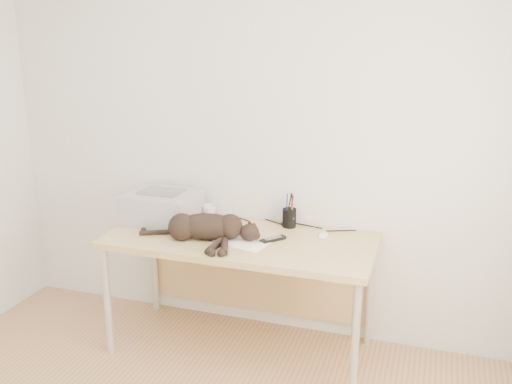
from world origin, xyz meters
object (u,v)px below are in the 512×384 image
(printer, at_px, (162,207))
(mug, at_px, (209,212))
(pen_cup, at_px, (289,217))
(mouse, at_px, (323,234))
(desk, at_px, (245,253))
(cat, at_px, (204,228))

(printer, bearing_deg, mug, 31.32)
(printer, bearing_deg, pen_cup, 11.36)
(pen_cup, relative_size, mouse, 2.08)
(desk, distance_m, printer, 0.62)
(desk, xyz_separation_m, cat, (-0.19, -0.18, 0.21))
(pen_cup, bearing_deg, mug, -179.58)
(printer, relative_size, mouse, 4.19)
(mouse, bearing_deg, cat, -154.08)
(printer, bearing_deg, cat, -29.22)
(printer, xyz_separation_m, pen_cup, (0.80, 0.16, -0.04))
(cat, relative_size, mouse, 7.02)
(printer, xyz_separation_m, mouse, (1.04, 0.06, -0.08))
(cat, relative_size, mug, 7.75)
(printer, xyz_separation_m, cat, (0.38, -0.21, -0.03))
(desk, bearing_deg, mug, 149.02)
(desk, height_order, printer, printer)
(pen_cup, bearing_deg, printer, -168.64)
(desk, bearing_deg, printer, 176.87)
(mug, bearing_deg, desk, -30.98)
(printer, bearing_deg, mouse, 3.38)
(mug, distance_m, pen_cup, 0.54)
(desk, relative_size, printer, 3.62)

